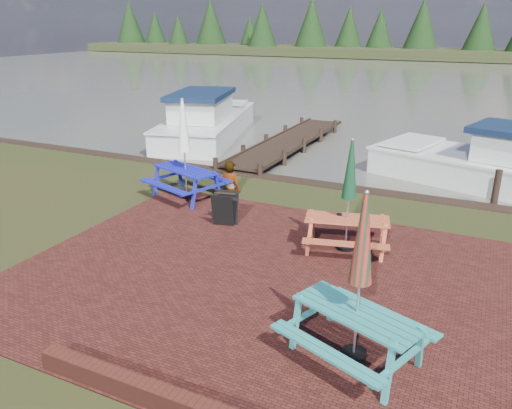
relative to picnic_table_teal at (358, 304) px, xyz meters
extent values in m
plane|color=black|center=(-2.32, 0.59, -0.88)|extent=(120.00, 120.00, 0.00)
cube|color=black|center=(-2.32, 1.59, -0.87)|extent=(9.00, 7.50, 0.02)
cube|color=#4B4940|center=(-2.32, 37.59, -0.88)|extent=(120.00, 60.00, 0.02)
cube|color=black|center=(-2.32, 66.59, -0.38)|extent=(120.00, 10.00, 1.20)
cube|color=teal|center=(0.00, 0.00, -0.14)|extent=(1.95, 1.31, 0.04)
cube|color=teal|center=(-0.25, -0.64, -0.43)|extent=(1.78, 0.88, 0.04)
cube|color=teal|center=(0.25, 0.64, -0.43)|extent=(1.78, 0.88, 0.04)
cube|color=teal|center=(-0.73, 0.28, -0.51)|extent=(0.64, 1.50, 0.75)
cube|color=teal|center=(0.73, -0.28, -0.51)|extent=(0.64, 1.50, 0.75)
cylinder|color=black|center=(0.00, 0.00, -0.83)|extent=(0.36, 0.36, 0.10)
cylinder|color=#B2B2B7|center=(0.00, 0.00, 0.38)|extent=(0.04, 0.04, 2.52)
cone|color=red|center=(0.00, 0.00, 0.98)|extent=(0.32, 0.32, 1.26)
cube|color=#AC4B2C|center=(-1.11, 3.48, -0.18)|extent=(1.82, 1.06, 0.04)
cube|color=#AC4B2C|center=(-0.95, 2.85, -0.46)|extent=(1.72, 0.64, 0.04)
cube|color=#AC4B2C|center=(-1.26, 4.11, -0.46)|extent=(1.72, 0.64, 0.04)
cube|color=#AC4B2C|center=(-1.83, 3.30, -0.53)|extent=(0.43, 1.46, 0.70)
cube|color=#AC4B2C|center=(-0.39, 3.66, -0.53)|extent=(0.43, 1.46, 0.70)
cylinder|color=black|center=(-1.11, 3.48, -0.84)|extent=(0.34, 0.34, 0.10)
cylinder|color=#B2B2B7|center=(-1.11, 3.48, 0.31)|extent=(0.03, 0.03, 2.38)
cone|color=#0E351D|center=(-1.11, 3.48, 0.88)|extent=(0.30, 0.30, 1.19)
cube|color=#1519A2|center=(-5.99, 4.89, -0.09)|extent=(2.07, 1.34, 0.04)
cube|color=#1519A2|center=(-6.23, 4.20, -0.40)|extent=(1.90, 0.87, 0.04)
cube|color=#1519A2|center=(-5.75, 5.58, -0.40)|extent=(1.90, 0.87, 0.04)
cube|color=#1519A2|center=(-6.78, 5.16, -0.49)|extent=(0.63, 1.61, 0.79)
cube|color=#1519A2|center=(-5.20, 4.62, -0.49)|extent=(0.63, 1.61, 0.79)
cylinder|color=black|center=(-5.99, 4.89, -0.83)|extent=(0.39, 0.39, 0.11)
cylinder|color=#B2B2B7|center=(-5.99, 4.89, 0.45)|extent=(0.04, 0.04, 2.68)
cone|color=white|center=(-5.99, 4.89, 1.10)|extent=(0.34, 0.34, 1.34)
cube|color=black|center=(-4.06, 3.44, -0.47)|extent=(0.53, 0.31, 0.81)
cube|color=black|center=(-4.06, 3.71, -0.47)|extent=(0.53, 0.31, 0.81)
cube|color=black|center=(-4.06, 3.58, -0.08)|extent=(0.50, 0.15, 0.03)
cube|color=black|center=(-5.82, 12.09, -0.76)|extent=(1.60, 9.00, 0.06)
cube|color=black|center=(-6.57, 12.09, -0.71)|extent=(0.08, 9.00, 0.08)
cube|color=black|center=(-5.07, 12.09, -0.71)|extent=(0.08, 9.00, 0.08)
cylinder|color=black|center=(-6.62, 7.59, -0.98)|extent=(0.16, 0.16, 1.00)
cylinder|color=black|center=(-5.02, 7.59, -0.98)|extent=(0.16, 0.16, 1.00)
cube|color=silver|center=(-9.76, 12.44, -0.72)|extent=(4.62, 8.11, 1.10)
cube|color=silver|center=(-9.76, 12.44, -0.15)|extent=(4.71, 8.27, 0.09)
cube|color=silver|center=(-9.51, 11.55, 0.37)|extent=(2.70, 3.62, 0.93)
cube|color=#0E1C35|center=(-9.51, 11.55, 0.90)|extent=(3.03, 4.12, 0.20)
cube|color=silver|center=(-10.56, 15.25, -0.01)|extent=(2.53, 1.94, 0.11)
cube|color=silver|center=(1.77, 10.18, -0.75)|extent=(7.95, 4.64, 1.00)
cube|color=silver|center=(1.77, 10.18, -0.23)|extent=(8.11, 4.73, 0.08)
cube|color=silver|center=(-0.97, 10.99, -0.10)|extent=(1.93, 2.51, 0.10)
imported|color=gray|center=(-5.15, 5.86, 0.00)|extent=(0.67, 0.47, 1.77)
camera|label=1|loc=(1.29, -6.01, 3.68)|focal=35.00mm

